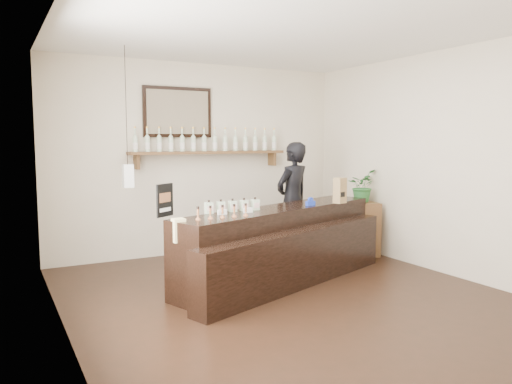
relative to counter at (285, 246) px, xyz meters
The scene contains 10 objects.
ground 0.78m from the counter, 118.02° to the right, with size 5.00×5.00×0.00m, color black.
room_shell 1.45m from the counter, 118.02° to the right, with size 5.00×5.00×5.00m.
back_wall_decor 2.28m from the counter, 104.13° to the left, with size 2.66×0.96×1.69m.
counter is the anchor object (origin of this frame).
promo_sign 1.59m from the counter, behind, with size 0.22×0.15×0.35m.
paper_bag 1.10m from the counter, ahead, with size 0.18×0.15×0.33m.
tape_dispenser 0.66m from the counter, 11.02° to the left, with size 0.13×0.06×0.11m.
side_cabinet 1.80m from the counter, 20.22° to the left, with size 0.50×0.61×0.78m.
potted_plant 1.90m from the counter, 20.22° to the left, with size 0.43×0.37×0.47m, color #29672D.
shopkeeper 1.31m from the counter, 53.21° to the left, with size 0.68×0.45×1.87m, color black.
Camera 1 is at (-2.78, -4.44, 1.69)m, focal length 35.00 mm.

